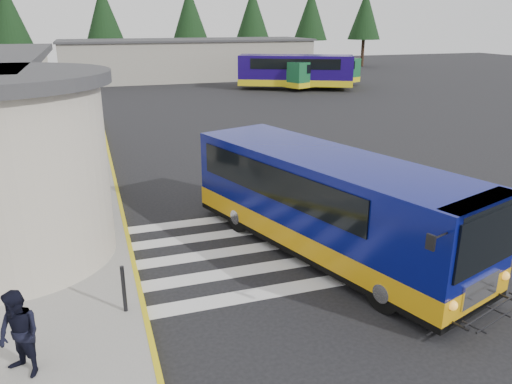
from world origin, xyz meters
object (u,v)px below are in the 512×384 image
object	(u,v)px
bollard	(124,289)
transit_bus	(328,207)
far_bus_a	(296,70)
far_bus_b	(322,72)
pedestrian_a	(59,242)
pedestrian_b	(19,335)

from	to	relation	value
bollard	transit_bus	bearing A→B (deg)	15.75
bollard	far_bus_a	size ratio (longest dim) A/B	0.10
transit_bus	far_bus_a	distance (m)	34.37
far_bus_b	far_bus_a	bearing A→B (deg)	73.74
pedestrian_a	bollard	bearing A→B (deg)	-177.75
pedestrian_b	bollard	xyz separation A→B (m)	(1.86, 1.52, -0.28)
bollard	pedestrian_a	bearing A→B (deg)	121.35
bollard	far_bus_b	distance (m)	39.82
pedestrian_a	far_bus_a	size ratio (longest dim) A/B	0.17
transit_bus	far_bus_b	xyz separation A→B (m)	(15.39, 32.29, 0.14)
pedestrian_a	far_bus_b	size ratio (longest dim) A/B	0.20
far_bus_a	pedestrian_a	bearing A→B (deg)	173.67
transit_bus	bollard	xyz separation A→B (m)	(-5.56, -1.57, -0.62)
transit_bus	pedestrian_a	distance (m)	6.94
bollard	far_bus_a	xyz separation A→B (m)	(18.12, 33.56, 1.05)
pedestrian_b	far_bus_b	world-z (taller)	far_bus_b
pedestrian_b	bollard	bearing A→B (deg)	85.90
far_bus_a	transit_bus	bearing A→B (deg)	-175.94
bollard	far_bus_a	world-z (taller)	far_bus_a
transit_bus	pedestrian_a	size ratio (longest dim) A/B	5.67
bollard	far_bus_b	world-z (taller)	far_bus_b
pedestrian_a	pedestrian_b	bearing A→B (deg)	142.95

